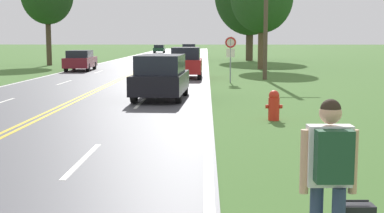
# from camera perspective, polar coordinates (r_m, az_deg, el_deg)

# --- Properties ---
(hitchhiker_person) EXTENTS (0.59, 0.42, 1.73)m
(hitchhiker_person) POSITION_cam_1_polar(r_m,az_deg,el_deg) (5.61, 14.49, -6.08)
(hitchhiker_person) COLOR navy
(hitchhiker_person) RESTS_ON ground
(fire_hydrant) EXTENTS (0.48, 0.32, 0.86)m
(fire_hydrant) POSITION_cam_1_polar(r_m,az_deg,el_deg) (15.42, 8.73, 0.15)
(fire_hydrant) COLOR red
(fire_hydrant) RESTS_ON ground
(traffic_sign) EXTENTS (0.60, 0.10, 2.42)m
(traffic_sign) POSITION_cam_1_polar(r_m,az_deg,el_deg) (28.18, 4.14, 6.22)
(traffic_sign) COLOR gray
(traffic_sign) RESTS_ON ground
(utility_pole_midground) EXTENTS (1.80, 0.24, 7.09)m
(utility_pole_midground) POSITION_cam_1_polar(r_m,az_deg,el_deg) (30.64, 7.88, 9.76)
(utility_pole_midground) COLOR brown
(utility_pole_midground) RESTS_ON ground
(car_black_suv_approaching) EXTENTS (2.02, 4.50, 1.70)m
(car_black_suv_approaching) POSITION_cam_1_polar(r_m,az_deg,el_deg) (20.59, -3.32, 3.27)
(car_black_suv_approaching) COLOR black
(car_black_suv_approaching) RESTS_ON ground
(car_red_suv_mid_near) EXTENTS (1.83, 4.19, 1.81)m
(car_red_suv_mid_near) POSITION_cam_1_polar(r_m,az_deg,el_deg) (31.46, -0.62, 4.79)
(car_red_suv_mid_near) COLOR black
(car_red_suv_mid_near) RESTS_ON ground
(car_maroon_sedan_mid_far) EXTENTS (1.94, 4.47, 1.48)m
(car_maroon_sedan_mid_far) POSITION_cam_1_polar(r_m,az_deg,el_deg) (39.45, -11.83, 4.85)
(car_maroon_sedan_mid_far) COLOR black
(car_maroon_sedan_mid_far) RESTS_ON ground
(car_dark_grey_sedan_receding) EXTENTS (1.94, 3.96, 1.59)m
(car_dark_grey_sedan_receding) POSITION_cam_1_polar(r_m,az_deg,el_deg) (70.73, -0.32, 6.04)
(car_dark_grey_sedan_receding) COLOR black
(car_dark_grey_sedan_receding) RESTS_ON ground
(car_dark_green_hatchback_distant) EXTENTS (1.75, 3.81, 1.30)m
(car_dark_green_hatchback_distant) POSITION_cam_1_polar(r_m,az_deg,el_deg) (86.14, -3.51, 6.20)
(car_dark_green_hatchback_distant) COLOR black
(car_dark_green_hatchback_distant) RESTS_ON ground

